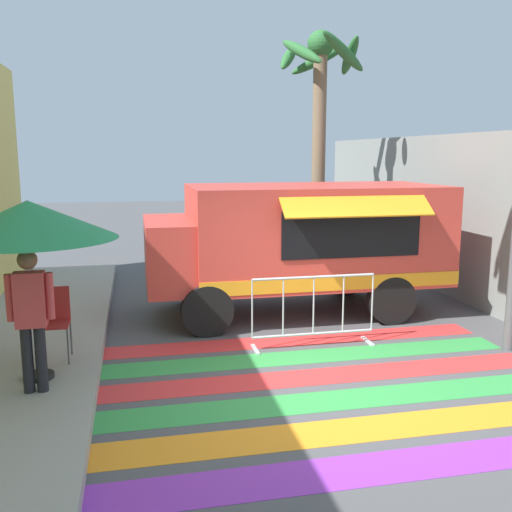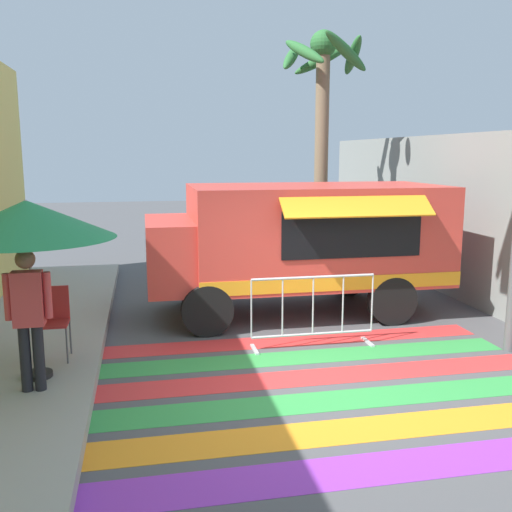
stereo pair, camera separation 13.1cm
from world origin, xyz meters
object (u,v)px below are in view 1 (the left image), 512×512
at_px(food_truck, 293,238).
at_px(palm_tree, 319,106).
at_px(barricade_front, 313,312).
at_px(vendor_person, 31,312).
at_px(folding_chair, 54,316).
at_px(patio_umbrella, 28,221).
at_px(traffic_signal_pole, 455,28).

xyz_separation_m(food_truck, palm_tree, (1.37, 2.74, 2.60)).
relative_size(food_truck, barricade_front, 2.77).
relative_size(barricade_front, palm_tree, 0.34).
xyz_separation_m(vendor_person, barricade_front, (3.85, 1.34, -0.59)).
bearing_deg(folding_chair, patio_umbrella, -92.51).
xyz_separation_m(traffic_signal_pole, folding_chair, (-5.42, 0.57, -3.83)).
distance_m(traffic_signal_pole, vendor_person, 6.53).
xyz_separation_m(folding_chair, vendor_person, (-0.08, -1.13, 0.37)).
distance_m(barricade_front, palm_tree, 6.03).
bearing_deg(palm_tree, folding_chair, -137.57).
bearing_deg(vendor_person, food_truck, 33.87).
bearing_deg(traffic_signal_pole, vendor_person, -174.18).
bearing_deg(vendor_person, folding_chair, 80.63).
bearing_deg(food_truck, vendor_person, -141.05).
xyz_separation_m(traffic_signal_pole, patio_umbrella, (-5.54, -0.14, -2.44)).
height_order(folding_chair, palm_tree, palm_tree).
xyz_separation_m(traffic_signal_pole, barricade_front, (-1.66, 0.78, -4.05)).
xyz_separation_m(food_truck, folding_chair, (-3.97, -2.15, -0.65)).
distance_m(traffic_signal_pole, folding_chair, 6.66).
bearing_deg(vendor_person, traffic_signal_pole, 0.74).
bearing_deg(barricade_front, palm_tree, 71.36).
bearing_deg(food_truck, palm_tree, 63.38).
bearing_deg(patio_umbrella, palm_tree, 45.70).
bearing_deg(folding_chair, palm_tree, 49.13).
relative_size(patio_umbrella, palm_tree, 0.39).
bearing_deg(folding_chair, traffic_signal_pole, 0.70).
relative_size(traffic_signal_pole, vendor_person, 3.78).
height_order(folding_chair, barricade_front, folding_chair).
distance_m(vendor_person, palm_tree, 8.60).
height_order(food_truck, traffic_signal_pole, traffic_signal_pole).
relative_size(folding_chair, barricade_front, 0.50).
distance_m(food_truck, vendor_person, 5.22).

